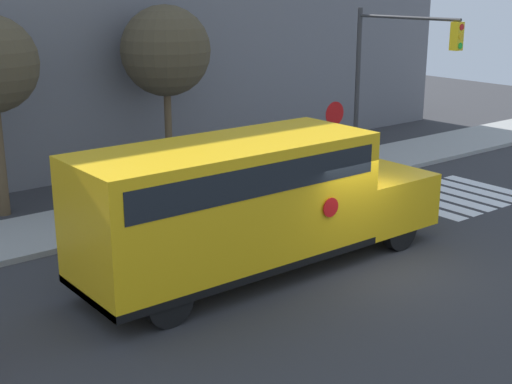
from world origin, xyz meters
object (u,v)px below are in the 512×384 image
Objects in this scene: school_bus at (247,201)px; traffic_light at (388,69)px; tree_far_sidewalk at (166,51)px; stop_sign at (334,129)px.

school_bus is 8.96m from traffic_light.
tree_far_sidewalk is (3.03, 8.30, 2.50)m from school_bus.
stop_sign is 0.48× the size of tree_far_sidewalk.
stop_sign is at bearing -47.40° from tree_far_sidewalk.
school_bus is at bearing -158.25° from traffic_light.
school_bus is 9.19m from tree_far_sidewalk.
stop_sign is at bearing 143.24° from traffic_light.
tree_far_sidewalk is at bearing 132.60° from stop_sign.
school_bus is at bearing -148.02° from stop_sign.
stop_sign is 6.03m from tree_far_sidewalk.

